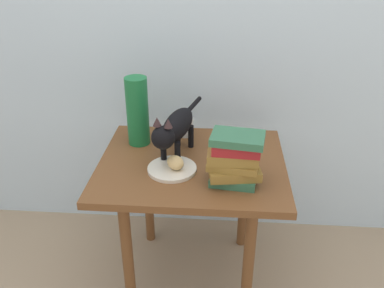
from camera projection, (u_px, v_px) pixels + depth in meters
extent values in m
plane|color=gray|center=(192.00, 274.00, 1.96)|extent=(6.00, 6.00, 0.00)
cube|color=silver|center=(199.00, 18.00, 1.83)|extent=(4.00, 0.04, 2.20)
cube|color=brown|center=(192.00, 165.00, 1.68)|extent=(0.75, 0.63, 0.03)
cylinder|color=brown|center=(128.00, 260.00, 1.63)|extent=(0.04, 0.04, 0.59)
cylinder|color=brown|center=(248.00, 266.00, 1.60)|extent=(0.04, 0.04, 0.59)
cylinder|color=brown|center=(148.00, 192.00, 2.05)|extent=(0.04, 0.04, 0.59)
cylinder|color=brown|center=(244.00, 196.00, 2.02)|extent=(0.04, 0.04, 0.59)
cylinder|color=silver|center=(172.00, 169.00, 1.61)|extent=(0.19, 0.19, 0.01)
ellipsoid|color=#E0BC7A|center=(175.00, 162.00, 1.59)|extent=(0.09, 0.10, 0.05)
cylinder|color=black|center=(178.00, 153.00, 1.63)|extent=(0.02, 0.02, 0.10)
cylinder|color=black|center=(163.00, 151.00, 1.65)|extent=(0.02, 0.02, 0.10)
cylinder|color=black|center=(191.00, 136.00, 1.76)|extent=(0.02, 0.02, 0.10)
cylinder|color=black|center=(178.00, 134.00, 1.78)|extent=(0.02, 0.02, 0.10)
ellipsoid|color=black|center=(178.00, 125.00, 1.67)|extent=(0.15, 0.27, 0.11)
sphere|color=black|center=(163.00, 138.00, 1.54)|extent=(0.09, 0.09, 0.09)
cone|color=#332224|center=(168.00, 123.00, 1.50)|extent=(0.03, 0.03, 0.03)
cone|color=#332224|center=(157.00, 121.00, 1.51)|extent=(0.03, 0.03, 0.03)
cylinder|color=black|center=(194.00, 105.00, 1.83)|extent=(0.06, 0.16, 0.02)
cube|color=#336B4C|center=(233.00, 178.00, 1.53)|extent=(0.18, 0.15, 0.03)
cube|color=olive|center=(234.00, 171.00, 1.52)|extent=(0.20, 0.15, 0.04)
cube|color=olive|center=(233.00, 163.00, 1.50)|extent=(0.20, 0.14, 0.03)
cube|color=olive|center=(233.00, 155.00, 1.49)|extent=(0.18, 0.13, 0.04)
cube|color=maroon|center=(237.00, 146.00, 1.47)|extent=(0.18, 0.13, 0.04)
cube|color=#336B4C|center=(238.00, 138.00, 1.45)|extent=(0.20, 0.15, 0.03)
cylinder|color=#196B38|center=(138.00, 111.00, 1.75)|extent=(0.09, 0.09, 0.30)
cylinder|color=silver|center=(186.00, 127.00, 1.87)|extent=(0.07, 0.07, 0.08)
cylinder|color=silver|center=(186.00, 131.00, 1.88)|extent=(0.06, 0.06, 0.04)
cube|color=black|center=(226.00, 149.00, 1.75)|extent=(0.15, 0.12, 0.02)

